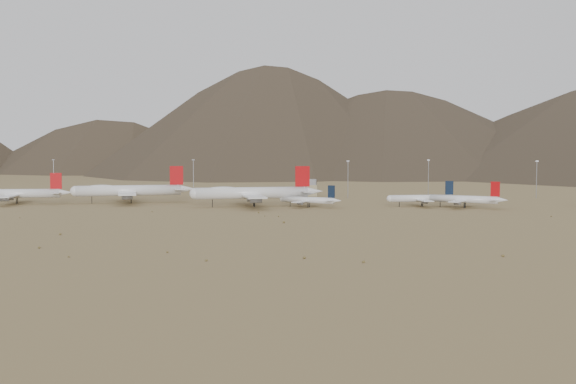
# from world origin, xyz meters

# --- Properties ---
(ground) EXTENTS (3000.00, 3000.00, 0.00)m
(ground) POSITION_xyz_m (0.00, 0.00, 0.00)
(ground) COLOR #A38654
(ground) RESTS_ON ground
(mountain_ridge) EXTENTS (4400.00, 1000.00, 300.00)m
(mountain_ridge) POSITION_xyz_m (0.00, 900.00, 150.00)
(mountain_ridge) COLOR #4A3C2C
(mountain_ridge) RESTS_ON ground
(widebody_west) EXTENTS (62.73, 49.42, 18.99)m
(widebody_west) POSITION_xyz_m (-140.92, 21.47, 6.55)
(widebody_west) COLOR silver
(widebody_west) RESTS_ON ground
(widebody_centre) EXTENTS (72.84, 58.35, 22.83)m
(widebody_centre) POSITION_xyz_m (-75.41, 40.31, 7.87)
(widebody_centre) COLOR silver
(widebody_centre) RESTS_ON ground
(widebody_east) EXTENTS (75.57, 60.36, 23.50)m
(widebody_east) POSITION_xyz_m (5.78, 24.38, 8.10)
(widebody_east) COLOR silver
(widebody_east) RESTS_ON ground
(narrowbody_a) EXTENTS (37.77, 28.26, 13.06)m
(narrowbody_a) POSITION_xyz_m (39.22, 24.03, 4.24)
(narrowbody_a) COLOR silver
(narrowbody_a) RESTS_ON ground
(narrowbody_b) EXTENTS (43.78, 32.47, 14.87)m
(narrowbody_b) POSITION_xyz_m (104.44, 39.86, 4.83)
(narrowbody_b) COLOR silver
(narrowbody_b) RESTS_ON ground
(narrowbody_c) EXTENTS (44.47, 33.34, 15.45)m
(narrowbody_c) POSITION_xyz_m (128.11, 32.65, 5.01)
(narrowbody_c) COLOR silver
(narrowbody_c) RESTS_ON ground
(control_tower) EXTENTS (8.00, 8.00, 12.00)m
(control_tower) POSITION_xyz_m (30.00, 120.00, 5.32)
(control_tower) COLOR tan
(control_tower) RESTS_ON ground
(mast_far_west) EXTENTS (2.00, 0.60, 25.70)m
(mast_far_west) POSITION_xyz_m (-167.89, 125.96, 14.20)
(mast_far_west) COLOR gray
(mast_far_west) RESTS_ON ground
(mast_west) EXTENTS (2.00, 0.60, 25.70)m
(mast_west) POSITION_xyz_m (-60.77, 133.57, 14.20)
(mast_west) COLOR gray
(mast_west) RESTS_ON ground
(mast_centre) EXTENTS (2.00, 0.60, 25.70)m
(mast_centre) POSITION_xyz_m (56.53, 103.17, 14.20)
(mast_centre) COLOR gray
(mast_centre) RESTS_ON ground
(mast_east) EXTENTS (2.00, 0.60, 25.70)m
(mast_east) POSITION_xyz_m (112.48, 147.95, 14.20)
(mast_east) COLOR gray
(mast_east) RESTS_ON ground
(mast_far_east) EXTENTS (2.00, 0.60, 25.70)m
(mast_far_east) POSITION_xyz_m (183.53, 120.59, 14.20)
(mast_far_east) COLOR gray
(mast_far_east) RESTS_ON ground
(desert_scrub) EXTENTS (412.98, 163.90, 0.97)m
(desert_scrub) POSITION_xyz_m (-22.01, -114.80, 0.33)
(desert_scrub) COLOR brown
(desert_scrub) RESTS_ON ground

